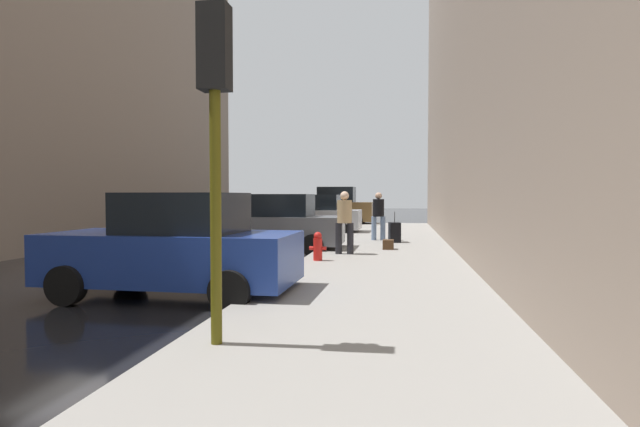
{
  "coord_description": "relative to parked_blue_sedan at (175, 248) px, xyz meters",
  "views": [
    {
      "loc": [
        6.44,
        -9.46,
        1.74
      ],
      "look_at": [
        3.8,
        6.92,
        1.15
      ],
      "focal_mm": 28.0,
      "sensor_mm": 36.0,
      "label": 1
    }
  ],
  "objects": [
    {
      "name": "pedestrian_in_jeans",
      "position": [
        3.03,
        9.96,
        0.26
      ],
      "size": [
        0.51,
        0.42,
        1.71
      ],
      "color": "#728CB2",
      "rests_on": "sidewalk"
    },
    {
      "name": "pedestrian_in_tan_coat",
      "position": [
        2.3,
        5.5,
        0.26
      ],
      "size": [
        0.51,
        0.41,
        1.71
      ],
      "color": "black",
      "rests_on": "sidewalk"
    },
    {
      "name": "parked_silver_sedan",
      "position": [
        0.0,
        13.99,
        0.0
      ],
      "size": [
        4.22,
        2.09,
        1.79
      ],
      "color": "#B7BABF",
      "rests_on": "ground_plane"
    },
    {
      "name": "parked_blue_sedan",
      "position": [
        0.0,
        0.0,
        0.0
      ],
      "size": [
        4.23,
        2.12,
        1.79
      ],
      "color": "navy",
      "rests_on": "ground_plane"
    },
    {
      "name": "parked_gray_coupe",
      "position": [
        0.0,
        6.96,
        0.0
      ],
      "size": [
        4.21,
        2.07,
        1.79
      ],
      "color": "slate",
      "rests_on": "ground_plane"
    },
    {
      "name": "fire_hydrant",
      "position": [
        1.8,
        4.02,
        -0.35
      ],
      "size": [
        0.42,
        0.22,
        0.7
      ],
      "color": "red",
      "rests_on": "sidewalk"
    },
    {
      "name": "rolling_suitcase",
      "position": [
        3.61,
        9.22,
        -0.36
      ],
      "size": [
        0.44,
        0.61,
        1.04
      ],
      "color": "black",
      "rests_on": "sidewalk"
    },
    {
      "name": "duffel_bag",
      "position": [
        3.45,
        6.92,
        -0.56
      ],
      "size": [
        0.32,
        0.44,
        0.28
      ],
      "color": "#472D19",
      "rests_on": "sidewalk"
    },
    {
      "name": "sidewalk",
      "position": [
        3.35,
        1.46,
        -0.77
      ],
      "size": [
        4.0,
        40.0,
        0.15
      ],
      "primitive_type": "cube",
      "color": "gray",
      "rests_on": "ground_plane"
    },
    {
      "name": "parked_bronze_suv",
      "position": [
        -0.0,
        20.71,
        0.18
      ],
      "size": [
        4.64,
        2.15,
        2.25
      ],
      "color": "brown",
      "rests_on": "ground_plane"
    },
    {
      "name": "ground_plane",
      "position": [
        -2.65,
        1.46,
        -0.85
      ],
      "size": [
        120.0,
        120.0,
        0.0
      ],
      "primitive_type": "plane",
      "color": "black"
    },
    {
      "name": "traffic_light",
      "position": [
        1.85,
        -2.93,
        1.91
      ],
      "size": [
        0.32,
        0.32,
        3.6
      ],
      "color": "#514C0F",
      "rests_on": "sidewalk"
    }
  ]
}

